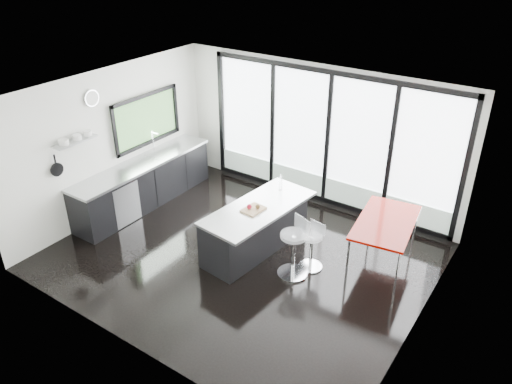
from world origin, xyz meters
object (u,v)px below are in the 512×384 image
Objects in this scene: island at (256,227)px; red_table at (383,242)px; bar_stool_near at (293,254)px; bar_stool_far at (311,251)px.

island is 2.14m from red_table.
island reaches higher than bar_stool_near.
bar_stool_far is 1.21m from red_table.
red_table is at bearing 52.63° from bar_stool_far.
red_table reaches higher than bar_stool_near.
bar_stool_near is 1.54m from red_table.
bar_stool_near is 1.24× the size of bar_stool_far.
bar_stool_far is at bearing 3.08° from island.
red_table is (0.91, 0.78, 0.09)m from bar_stool_far.
bar_stool_near is 0.37m from bar_stool_far.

